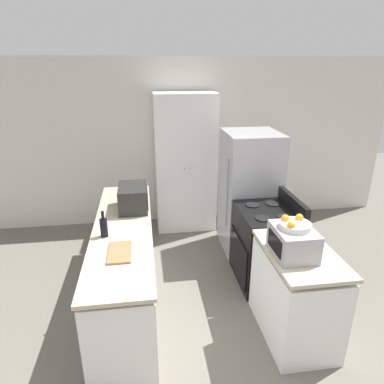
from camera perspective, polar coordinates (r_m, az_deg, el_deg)
The scene contains 11 objects.
wall_back at distance 5.51m, azimuth -2.33°, elevation 8.13°, with size 7.00×0.06×2.60m.
counter_left at distance 3.88m, azimuth -11.01°, elevation -11.88°, with size 0.60×2.45×0.91m.
counter_right at distance 3.53m, azimuth 16.82°, elevation -16.07°, with size 0.60×0.96×0.91m.
pantry_cabinet at distance 5.28m, azimuth -1.13°, elevation 4.81°, with size 0.91×0.55×2.11m.
stove at distance 4.21m, azimuth 12.11°, elevation -8.71°, with size 0.66×0.79×1.07m.
refrigerator at distance 4.77m, azimuth 9.50°, elevation -0.06°, with size 0.73×0.76×1.66m.
microwave at distance 3.99m, azimuth -9.77°, elevation -0.92°, with size 0.33×0.47×0.28m.
wine_bottle at distance 3.44m, azimuth -14.48°, elevation -5.68°, with size 0.07×0.07×0.27m.
toaster_oven at distance 3.14m, azimuth 16.47°, elevation -7.96°, with size 0.34×0.42×0.26m.
fruit_bowl at distance 3.08m, azimuth 16.69°, elevation -5.19°, with size 0.27×0.27×0.10m.
cutting_board at distance 3.16m, azimuth -11.97°, elevation -9.79°, with size 0.21×0.38×0.02m.
Camera 1 is at (-0.55, -1.94, 2.51)m, focal length 32.00 mm.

